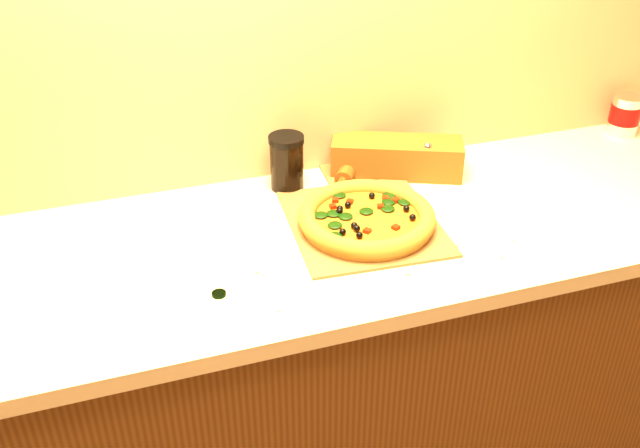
{
  "coord_description": "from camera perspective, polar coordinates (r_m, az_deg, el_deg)",
  "views": [
    {
      "loc": [
        -0.36,
        0.07,
        1.81
      ],
      "look_at": [
        0.07,
        1.38,
        0.96
      ],
      "focal_mm": 40.0,
      "sensor_mm": 36.0,
      "label": 1
    }
  ],
  "objects": [
    {
      "name": "pizza_peel",
      "position": [
        1.74,
        3.33,
        0.37
      ],
      "size": [
        0.37,
        0.54,
        0.01
      ],
      "rotation": [
        0.0,
        0.0,
        -0.07
      ],
      "color": "brown",
      "rests_on": "countertop"
    },
    {
      "name": "pepper_grinder",
      "position": [
        1.93,
        8.49,
        4.76
      ],
      "size": [
        0.06,
        0.06,
        0.11
      ],
      "color": "black",
      "rests_on": "countertop"
    },
    {
      "name": "cabinet",
      "position": [
        1.97,
        -2.39,
        -12.82
      ],
      "size": [
        2.8,
        0.65,
        0.86
      ],
      "primitive_type": "cube",
      "color": "#4E2910",
      "rests_on": "ground"
    },
    {
      "name": "rolling_pin",
      "position": [
        1.97,
        2.66,
        5.06
      ],
      "size": [
        0.2,
        0.29,
        0.05
      ],
      "rotation": [
        0.0,
        0.0,
        0.98
      ],
      "color": "#602E10",
      "rests_on": "countertop"
    },
    {
      "name": "bottle_cap",
      "position": [
        1.51,
        -8.09,
        -5.56
      ],
      "size": [
        0.03,
        0.03,
        0.01
      ],
      "primitive_type": "cylinder",
      "rotation": [
        0.0,
        0.0,
        -0.06
      ],
      "color": "black",
      "rests_on": "countertop"
    },
    {
      "name": "countertop",
      "position": [
        1.68,
        -2.73,
        -1.84
      ],
      "size": [
        2.84,
        0.68,
        0.04
      ],
      "primitive_type": "cube",
      "color": "beige",
      "rests_on": "cabinet"
    },
    {
      "name": "pizza",
      "position": [
        1.7,
        3.76,
        0.49
      ],
      "size": [
        0.33,
        0.33,
        0.05
      ],
      "color": "#AC762B",
      "rests_on": "pizza_peel"
    },
    {
      "name": "coffee_canister",
      "position": [
        2.35,
        23.2,
        8.03
      ],
      "size": [
        0.09,
        0.09,
        0.12
      ],
      "color": "silver",
      "rests_on": "countertop"
    },
    {
      "name": "dark_jar",
      "position": [
        1.85,
        -2.67,
        4.98
      ],
      "size": [
        0.09,
        0.09,
        0.15
      ],
      "color": "black",
      "rests_on": "countertop"
    },
    {
      "name": "bread_bag",
      "position": [
        1.95,
        6.15,
        5.36
      ],
      "size": [
        0.37,
        0.24,
        0.1
      ],
      "primitive_type": "cube",
      "rotation": [
        0.0,
        0.0,
        -0.41
      ],
      "color": "brown",
      "rests_on": "countertop"
    }
  ]
}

